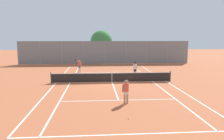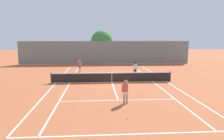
{
  "view_description": "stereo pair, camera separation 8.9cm",
  "coord_description": "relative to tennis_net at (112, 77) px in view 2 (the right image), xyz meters",
  "views": [
    {
      "loc": [
        -1.59,
        -21.27,
        4.38
      ],
      "look_at": [
        0.12,
        1.5,
        1.0
      ],
      "focal_mm": 35.0,
      "sensor_mm": 36.0,
      "label": 1
    },
    {
      "loc": [
        -1.5,
        -21.28,
        4.38
      ],
      "look_at": [
        0.12,
        1.5,
        1.0
      ],
      "focal_mm": 35.0,
      "sensor_mm": 36.0,
      "label": 2
    }
  ],
  "objects": [
    {
      "name": "court_line_markings",
      "position": [
        0.0,
        0.0,
        -0.51
      ],
      "size": [
        11.1,
        23.9,
        0.01
      ],
      "color": "white",
      "rests_on": "ground"
    },
    {
      "name": "back_fence",
      "position": [
        0.0,
        15.46,
        1.42
      ],
      "size": [
        28.71,
        0.08,
        3.85
      ],
      "color": "gray",
      "rests_on": "ground"
    },
    {
      "name": "loose_tennis_ball_1",
      "position": [
        0.16,
        -10.0,
        -0.48
      ],
      "size": [
        0.07,
        0.07,
        0.07
      ],
      "primitive_type": "sphere",
      "color": "#D1DB33",
      "rests_on": "ground"
    },
    {
      "name": "player_far_right",
      "position": [
        2.89,
        3.14,
        0.42
      ],
      "size": [
        0.52,
        0.85,
        1.77
      ],
      "color": "#936B4C",
      "rests_on": "ground"
    },
    {
      "name": "player_far_left",
      "position": [
        -3.67,
        6.5,
        0.42
      ],
      "size": [
        0.84,
        0.69,
        1.77
      ],
      "color": "#D8A884",
      "rests_on": "ground"
    },
    {
      "name": "tennis_net",
      "position": [
        0.0,
        0.0,
        0.0
      ],
      "size": [
        12.0,
        0.1,
        1.07
      ],
      "color": "#474C47",
      "rests_on": "ground"
    },
    {
      "name": "loose_tennis_ball_0",
      "position": [
        -4.99,
        6.34,
        -0.48
      ],
      "size": [
        0.07,
        0.07,
        0.07
      ],
      "primitive_type": "sphere",
      "color": "#D1DB33",
      "rests_on": "ground"
    },
    {
      "name": "player_near_side",
      "position": [
        0.41,
        -7.17,
        0.42
      ],
      "size": [
        0.7,
        0.72,
        1.77
      ],
      "color": "tan",
      "rests_on": "ground"
    },
    {
      "name": "ground_plane",
      "position": [
        0.0,
        0.0,
        -0.51
      ],
      "size": [
        120.0,
        120.0,
        0.0
      ],
      "primitive_type": "plane",
      "color": "#B25B38"
    },
    {
      "name": "tree_behind_left",
      "position": [
        -0.68,
        18.56,
        3.11
      ],
      "size": [
        3.93,
        3.89,
        5.71
      ],
      "color": "brown",
      "rests_on": "ground"
    }
  ]
}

